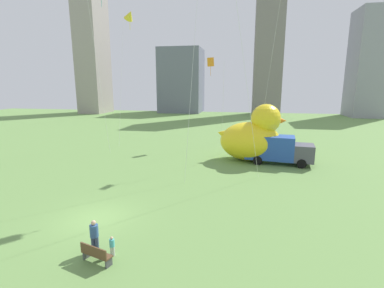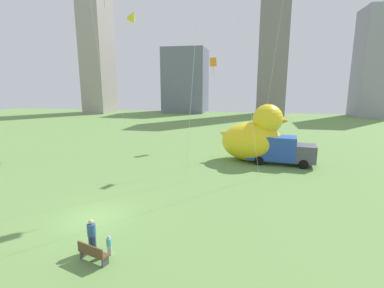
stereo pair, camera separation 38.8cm
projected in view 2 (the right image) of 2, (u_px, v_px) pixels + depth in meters
The scene contains 9 objects.
ground_plane at pixel (95, 218), 17.09m from camera, with size 140.00×140.00×0.00m, color #68914A.
park_bench at pixel (92, 253), 12.71m from camera, with size 1.60×0.88×0.90m.
person_adult at pixel (92, 234), 13.50m from camera, with size 0.40×0.40×1.62m.
person_child at pixel (109, 244), 13.25m from camera, with size 0.24×0.24×0.98m.
giant_inflatable_duck at pixel (254, 137), 29.60m from camera, with size 7.21×4.63×5.98m.
box_truck at pixel (279, 150), 28.47m from camera, with size 6.82×3.09×2.85m.
city_skyline at pixel (216, 58), 76.41m from camera, with size 79.04×17.03×39.85m.
kite_yellow at pixel (132, 16), 35.00m from camera, with size 2.55×3.13×17.09m.
kite_orange at pixel (213, 63), 36.40m from camera, with size 2.31×3.46×11.35m.
Camera 2 is at (8.95, -14.31, 7.86)m, focal length 26.45 mm.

